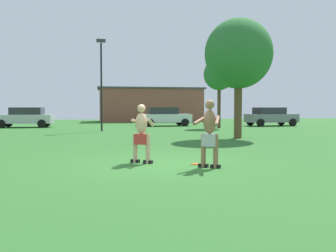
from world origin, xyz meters
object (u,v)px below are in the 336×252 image
(car_white_near_post, at_px, (165,116))
(frisbee, at_px, (195,164))
(player_with_cap, at_px, (142,131))
(car_silver_far_end, at_px, (25,117))
(car_gray_mid_lot, at_px, (271,116))
(player_in_gray, at_px, (210,132))
(lamp_post, at_px, (101,75))
(tree_behind_players, at_px, (238,54))
(tree_right_field, at_px, (219,75))

(car_white_near_post, bearing_deg, frisbee, -97.41)
(player_with_cap, xyz_separation_m, car_silver_far_end, (-7.10, 20.51, -0.08))
(car_white_near_post, bearing_deg, car_gray_mid_lot, -9.87)
(player_with_cap, relative_size, player_in_gray, 0.95)
(lamp_post, bearing_deg, player_with_cap, -85.65)
(player_in_gray, bearing_deg, lamp_post, 99.89)
(car_white_near_post, bearing_deg, player_in_gray, -96.66)
(frisbee, xyz_separation_m, tree_behind_players, (4.31, 8.09, 4.24))
(player_in_gray, height_order, car_white_near_post, player_in_gray)
(car_gray_mid_lot, distance_m, lamp_post, 15.25)
(player_with_cap, xyz_separation_m, tree_behind_players, (5.73, 7.55, 3.35))
(player_with_cap, bearing_deg, tree_right_field, 65.23)
(lamp_post, bearing_deg, player_in_gray, -80.11)
(tree_behind_players, bearing_deg, player_in_gray, -115.24)
(frisbee, height_order, tree_behind_players, tree_behind_players)
(player_in_gray, relative_size, car_gray_mid_lot, 0.40)
(frisbee, xyz_separation_m, car_silver_far_end, (-8.52, 21.05, 0.81))
(player_with_cap, height_order, frisbee, player_with_cap)
(player_in_gray, distance_m, tree_behind_players, 10.16)
(frisbee, bearing_deg, car_silver_far_end, 112.04)
(lamp_post, relative_size, tree_right_field, 1.15)
(frisbee, distance_m, tree_behind_players, 10.10)
(tree_right_field, bearing_deg, player_with_cap, -114.77)
(car_silver_far_end, bearing_deg, tree_behind_players, -45.29)
(player_with_cap, relative_size, car_white_near_post, 0.38)
(player_with_cap, height_order, player_in_gray, player_in_gray)
(car_white_near_post, distance_m, car_silver_far_end, 11.29)
(player_in_gray, distance_m, lamp_post, 16.25)
(player_with_cap, relative_size, frisbee, 6.82)
(frisbee, bearing_deg, car_gray_mid_lot, 59.26)
(tree_right_field, bearing_deg, car_silver_far_end, 165.71)
(frisbee, distance_m, car_gray_mid_lot, 22.98)
(car_white_near_post, bearing_deg, car_silver_far_end, -178.74)
(frisbee, distance_m, car_silver_far_end, 22.72)
(frisbee, xyz_separation_m, car_gray_mid_lot, (11.74, 19.74, 0.81))
(car_gray_mid_lot, relative_size, tree_right_field, 0.83)
(player_in_gray, distance_m, car_silver_far_end, 23.34)
(lamp_post, xyz_separation_m, tree_behind_players, (6.84, -7.09, 0.56))
(tree_right_field, height_order, tree_behind_players, tree_behind_players)
(car_silver_far_end, height_order, lamp_post, lamp_post)
(player_with_cap, xyz_separation_m, tree_right_field, (7.72, 16.73, 3.16))
(player_in_gray, relative_size, tree_behind_players, 0.29)
(frisbee, relative_size, tree_behind_players, 0.04)
(car_white_near_post, xyz_separation_m, tree_behind_players, (1.54, -13.21, 3.43))
(player_with_cap, distance_m, tree_right_field, 18.70)
(tree_right_field, xyz_separation_m, tree_behind_players, (-1.99, -9.18, 0.20))
(player_with_cap, bearing_deg, tree_behind_players, 52.82)
(tree_right_field, bearing_deg, lamp_post, -166.68)
(frisbee, xyz_separation_m, tree_right_field, (6.30, 17.27, 4.05))
(player_in_gray, bearing_deg, car_white_near_post, 83.34)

